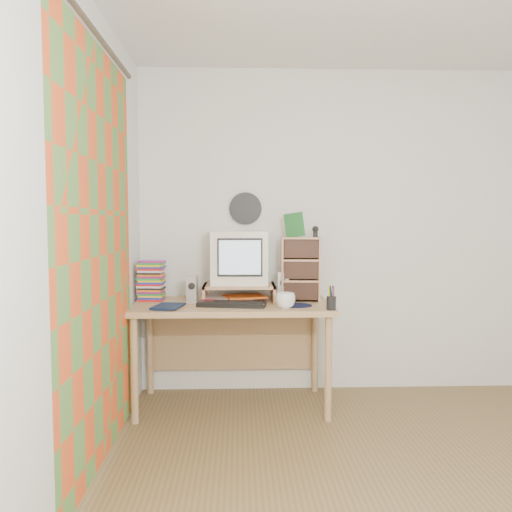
{
  "coord_description": "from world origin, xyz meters",
  "views": [
    {
      "loc": [
        -0.98,
        -2.14,
        1.33
      ],
      "look_at": [
        -0.86,
        1.33,
        1.09
      ],
      "focal_mm": 35.0,
      "sensor_mm": 36.0,
      "label": 1
    }
  ],
  "objects": [
    {
      "name": "crt_monitor",
      "position": [
        -0.97,
        1.53,
        1.06
      ],
      "size": [
        0.42,
        0.42,
        0.39
      ],
      "primitive_type": "cube",
      "rotation": [
        0.0,
        0.0,
        -0.03
      ],
      "color": "white",
      "rests_on": "monitor_riser"
    },
    {
      "name": "curtain",
      "position": [
        -1.71,
        0.48,
        1.15
      ],
      "size": [
        0.0,
        2.2,
        2.2
      ],
      "primitive_type": "plane",
      "rotation": [
        1.57,
        0.0,
        1.57
      ],
      "color": "#E45120",
      "rests_on": "left_wall"
    },
    {
      "name": "left_wall",
      "position": [
        -1.75,
        0.0,
        1.25
      ],
      "size": [
        0.0,
        3.5,
        3.5
      ],
      "primitive_type": "plane",
      "rotation": [
        1.57,
        0.0,
        1.57
      ],
      "color": "white",
      "rests_on": "floor"
    },
    {
      "name": "dvd_stack",
      "position": [
        -1.62,
        1.52,
        0.88
      ],
      "size": [
        0.19,
        0.14,
        0.25
      ],
      "primitive_type": null,
      "rotation": [
        0.0,
        0.0,
        -0.11
      ],
      "color": "brown",
      "rests_on": "desk"
    },
    {
      "name": "diary",
      "position": [
        -1.54,
        1.21,
        0.77
      ],
      "size": [
        0.24,
        0.2,
        0.04
      ],
      "primitive_type": "imported",
      "rotation": [
        0.0,
        0.0,
        -0.2
      ],
      "color": "#101E3D",
      "rests_on": "desk"
    },
    {
      "name": "papers",
      "position": [
        -1.02,
        1.48,
        0.77
      ],
      "size": [
        0.38,
        0.32,
        0.04
      ],
      "primitive_type": null,
      "rotation": [
        0.0,
        0.0,
        0.3
      ],
      "color": "white",
      "rests_on": "desk"
    },
    {
      "name": "game_box",
      "position": [
        -0.58,
        1.46,
        1.3
      ],
      "size": [
        0.14,
        0.07,
        0.17
      ],
      "primitive_type": "cube",
      "rotation": [
        0.0,
        0.0,
        -0.3
      ],
      "color": "#1B5F25",
      "rests_on": "cd_rack"
    },
    {
      "name": "keyboard",
      "position": [
        -1.03,
        1.24,
        0.77
      ],
      "size": [
        0.48,
        0.23,
        0.03
      ],
      "primitive_type": "cube",
      "rotation": [
        0.0,
        0.0,
        -0.18
      ],
      "color": "black",
      "rests_on": "desk"
    },
    {
      "name": "webcam",
      "position": [
        -0.43,
        1.45,
        1.26
      ],
      "size": [
        0.05,
        0.05,
        0.08
      ],
      "primitive_type": null,
      "rotation": [
        0.0,
        0.0,
        -0.11
      ],
      "color": "black",
      "rests_on": "cd_rack"
    },
    {
      "name": "wall_disc",
      "position": [
        -0.93,
        1.73,
        1.43
      ],
      "size": [
        0.25,
        0.02,
        0.25
      ],
      "primitive_type": "cylinder",
      "rotation": [
        1.57,
        0.0,
        0.0
      ],
      "color": "black",
      "rests_on": "back_wall"
    },
    {
      "name": "red_box",
      "position": [
        -1.2,
        1.31,
        0.77
      ],
      "size": [
        0.08,
        0.06,
        0.04
      ],
      "primitive_type": "cube",
      "rotation": [
        0.0,
        0.0,
        -0.26
      ],
      "color": "red",
      "rests_on": "desk"
    },
    {
      "name": "mousepad",
      "position": [
        -0.58,
        1.26,
        0.75
      ],
      "size": [
        0.26,
        0.26,
        0.0
      ],
      "primitive_type": "cylinder",
      "rotation": [
        0.0,
        0.0,
        0.28
      ],
      "color": "black",
      "rests_on": "desk"
    },
    {
      "name": "desk",
      "position": [
        -1.03,
        1.44,
        0.62
      ],
      "size": [
        1.4,
        0.7,
        0.75
      ],
      "color": "tan",
      "rests_on": "floor"
    },
    {
      "name": "pen_cup",
      "position": [
        -0.38,
        1.08,
        0.81
      ],
      "size": [
        0.08,
        0.08,
        0.13
      ],
      "primitive_type": null,
      "rotation": [
        0.0,
        0.0,
        -0.27
      ],
      "color": "black",
      "rests_on": "desk"
    },
    {
      "name": "monitor_riser",
      "position": [
        -0.98,
        1.48,
        0.84
      ],
      "size": [
        0.52,
        0.3,
        0.12
      ],
      "color": "tan",
      "rests_on": "desk"
    },
    {
      "name": "speaker_right",
      "position": [
        -0.66,
        1.45,
        0.86
      ],
      "size": [
        0.09,
        0.09,
        0.21
      ],
      "primitive_type": "cube",
      "rotation": [
        0.0,
        0.0,
        -0.08
      ],
      "color": "#B3B4B8",
      "rests_on": "desk"
    },
    {
      "name": "cd_rack",
      "position": [
        -0.53,
        1.46,
        0.98
      ],
      "size": [
        0.29,
        0.17,
        0.47
      ],
      "primitive_type": "cube",
      "rotation": [
        0.0,
        0.0,
        -0.08
      ],
      "color": "tan",
      "rests_on": "desk"
    },
    {
      "name": "mug",
      "position": [
        -0.67,
        1.15,
        0.8
      ],
      "size": [
        0.16,
        0.16,
        0.1
      ],
      "primitive_type": "imported",
      "rotation": [
        0.0,
        0.0,
        0.26
      ],
      "color": "white",
      "rests_on": "desk"
    },
    {
      "name": "back_wall",
      "position": [
        0.0,
        1.75,
        1.25
      ],
      "size": [
        3.5,
        0.0,
        3.5
      ],
      "primitive_type": "plane",
      "rotation": [
        1.57,
        0.0,
        0.0
      ],
      "color": "white",
      "rests_on": "floor"
    },
    {
      "name": "speaker_left",
      "position": [
        -1.32,
        1.4,
        0.85
      ],
      "size": [
        0.08,
        0.08,
        0.19
      ],
      "primitive_type": "cube",
      "rotation": [
        0.0,
        0.0,
        -0.13
      ],
      "color": "#B3B4B8",
      "rests_on": "desk"
    }
  ]
}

